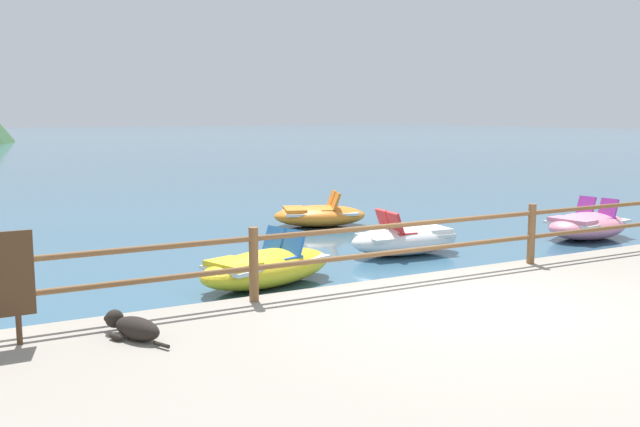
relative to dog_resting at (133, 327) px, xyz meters
name	(u,v)px	position (x,y,z in m)	size (l,w,h in m)	color
ground_plane	(40,158)	(4.10, 39.21, -0.52)	(200.00, 200.00, 0.00)	#38607A
promenade_dock	(634,379)	(4.10, -2.99, -0.32)	(28.00, 8.00, 0.40)	gray
dock_railing	(408,240)	(4.10, 0.76, 0.46)	(23.92, 0.12, 0.95)	brown
dog_resting	(133,327)	(0.00, 0.00, 0.00)	(0.54, 1.02, 0.26)	black
pedal_boat_0	(267,267)	(2.88, 2.93, -0.22)	(2.80, 1.89, 0.89)	yellow
pedal_boat_2	(405,239)	(6.33, 3.93, -0.22)	(2.37, 1.29, 0.90)	white
pedal_boat_3	(587,225)	(10.89, 3.45, -0.22)	(2.38, 1.69, 0.89)	pink
pedal_boat_4	(319,215)	(6.53, 7.85, -0.25)	(2.57, 2.00, 0.85)	orange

